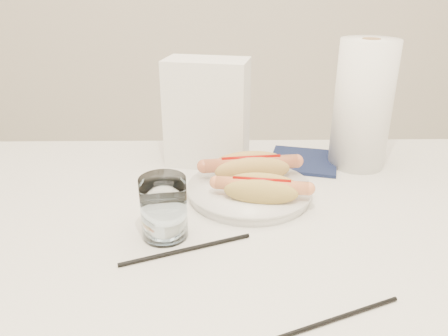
{
  "coord_description": "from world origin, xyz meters",
  "views": [
    {
      "loc": [
        -0.03,
        -0.68,
        1.15
      ],
      "look_at": [
        -0.02,
        0.06,
        0.82
      ],
      "focal_mm": 35.4,
      "sensor_mm": 36.0,
      "label": 1
    }
  ],
  "objects_px": {
    "plate": "(249,192)",
    "water_glass": "(164,208)",
    "hotdog_left": "(251,167)",
    "table": "(236,246)",
    "hotdog_right": "(261,189)",
    "napkin_box": "(207,113)",
    "paper_towel_roll": "(363,105)"
  },
  "relations": [
    {
      "from": "plate",
      "to": "hotdog_right",
      "type": "height_order",
      "value": "hotdog_right"
    },
    {
      "from": "table",
      "to": "plate",
      "type": "bearing_deg",
      "value": 70.61
    },
    {
      "from": "table",
      "to": "plate",
      "type": "height_order",
      "value": "plate"
    },
    {
      "from": "napkin_box",
      "to": "paper_towel_roll",
      "type": "height_order",
      "value": "paper_towel_roll"
    },
    {
      "from": "plate",
      "to": "water_glass",
      "type": "relative_size",
      "value": 2.22
    },
    {
      "from": "plate",
      "to": "hotdog_left",
      "type": "xyz_separation_m",
      "value": [
        0.0,
        0.04,
        0.03
      ]
    },
    {
      "from": "hotdog_left",
      "to": "hotdog_right",
      "type": "distance_m",
      "value": 0.09
    },
    {
      "from": "water_glass",
      "to": "paper_towel_roll",
      "type": "distance_m",
      "value": 0.51
    },
    {
      "from": "table",
      "to": "paper_towel_roll",
      "type": "bearing_deg",
      "value": 40.35
    },
    {
      "from": "plate",
      "to": "hotdog_right",
      "type": "distance_m",
      "value": 0.06
    },
    {
      "from": "plate",
      "to": "paper_towel_roll",
      "type": "bearing_deg",
      "value": 31.64
    },
    {
      "from": "plate",
      "to": "water_glass",
      "type": "distance_m",
      "value": 0.21
    },
    {
      "from": "hotdog_left",
      "to": "paper_towel_roll",
      "type": "distance_m",
      "value": 0.29
    },
    {
      "from": "plate",
      "to": "hotdog_left",
      "type": "bearing_deg",
      "value": 83.46
    },
    {
      "from": "water_glass",
      "to": "paper_towel_roll",
      "type": "relative_size",
      "value": 0.38
    },
    {
      "from": "paper_towel_roll",
      "to": "plate",
      "type": "bearing_deg",
      "value": -148.36
    },
    {
      "from": "plate",
      "to": "hotdog_left",
      "type": "height_order",
      "value": "hotdog_left"
    },
    {
      "from": "hotdog_left",
      "to": "water_glass",
      "type": "height_order",
      "value": "water_glass"
    },
    {
      "from": "plate",
      "to": "napkin_box",
      "type": "xyz_separation_m",
      "value": [
        -0.08,
        0.17,
        0.11
      ]
    },
    {
      "from": "hotdog_right",
      "to": "water_glass",
      "type": "height_order",
      "value": "water_glass"
    },
    {
      "from": "plate",
      "to": "hotdog_left",
      "type": "distance_m",
      "value": 0.05
    },
    {
      "from": "hotdog_right",
      "to": "water_glass",
      "type": "distance_m",
      "value": 0.19
    },
    {
      "from": "table",
      "to": "water_glass",
      "type": "xyz_separation_m",
      "value": [
        -0.12,
        -0.05,
        0.11
      ]
    },
    {
      "from": "table",
      "to": "water_glass",
      "type": "height_order",
      "value": "water_glass"
    },
    {
      "from": "plate",
      "to": "paper_towel_roll",
      "type": "distance_m",
      "value": 0.33
    },
    {
      "from": "hotdog_right",
      "to": "napkin_box",
      "type": "distance_m",
      "value": 0.26
    },
    {
      "from": "water_glass",
      "to": "hotdog_right",
      "type": "bearing_deg",
      "value": 28.1
    },
    {
      "from": "table",
      "to": "paper_towel_roll",
      "type": "height_order",
      "value": "paper_towel_roll"
    },
    {
      "from": "hotdog_right",
      "to": "napkin_box",
      "type": "height_order",
      "value": "napkin_box"
    },
    {
      "from": "plate",
      "to": "napkin_box",
      "type": "height_order",
      "value": "napkin_box"
    },
    {
      "from": "table",
      "to": "hotdog_right",
      "type": "distance_m",
      "value": 0.12
    },
    {
      "from": "table",
      "to": "hotdog_right",
      "type": "height_order",
      "value": "hotdog_right"
    }
  ]
}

